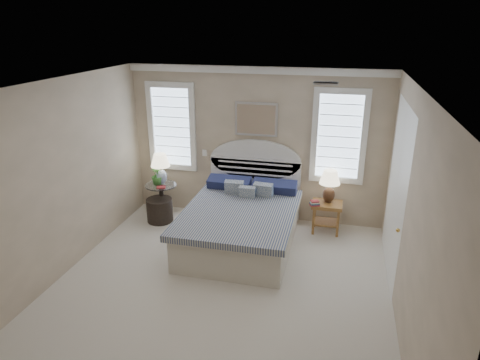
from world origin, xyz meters
name	(u,v)px	position (x,y,z in m)	size (l,w,h in m)	color
floor	(217,293)	(0.00, 0.00, 0.00)	(4.50, 5.00, 0.01)	beige
ceiling	(212,87)	(0.00, 0.00, 2.70)	(4.50, 5.00, 0.01)	silver
wall_back	(256,145)	(0.00, 2.50, 1.35)	(4.50, 0.02, 2.70)	tan
wall_left	(53,184)	(-2.25, 0.00, 1.35)	(0.02, 5.00, 2.70)	tan
wall_right	(410,219)	(2.25, 0.00, 1.35)	(0.02, 5.00, 2.70)	tan
crown_molding	(257,70)	(0.00, 2.46, 2.64)	(4.50, 0.08, 0.12)	white
hvac_vent	(326,83)	(1.20, 0.80, 2.68)	(0.30, 0.20, 0.02)	#B2B2B2
switch_plate	(205,153)	(-0.95, 2.48, 1.15)	(0.08, 0.01, 0.12)	white
window_left	(172,127)	(-1.55, 2.48, 1.60)	(0.90, 0.06, 1.60)	#C9E2FF
window_right	(339,136)	(1.40, 2.48, 1.60)	(0.90, 0.06, 1.60)	#C9E2FF
painting	(256,119)	(0.00, 2.46, 1.82)	(0.74, 0.04, 0.58)	silver
closet_door	(396,191)	(2.23, 1.20, 1.20)	(0.02, 1.80, 2.40)	white
bed	(242,220)	(0.00, 1.46, 0.39)	(1.72, 2.28, 1.47)	beige
side_table_left	(162,197)	(-1.65, 2.05, 0.39)	(0.56, 0.56, 0.63)	black
nightstand_right	(327,211)	(1.30, 2.15, 0.39)	(0.50, 0.40, 0.53)	olive
floor_pot	(160,210)	(-1.62, 1.87, 0.21)	(0.46, 0.46, 0.42)	black
lamp_left	(161,165)	(-1.67, 2.13, 0.97)	(0.41, 0.41, 0.56)	white
lamp_right	(330,182)	(1.31, 2.22, 0.87)	(0.40, 0.40, 0.56)	black
potted_plant	(157,175)	(-1.71, 2.06, 0.81)	(0.20, 0.20, 0.36)	#336729
books_left	(161,187)	(-1.58, 1.91, 0.64)	(0.19, 0.16, 0.02)	maroon
books_right	(315,203)	(1.10, 2.00, 0.57)	(0.19, 0.17, 0.09)	maroon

